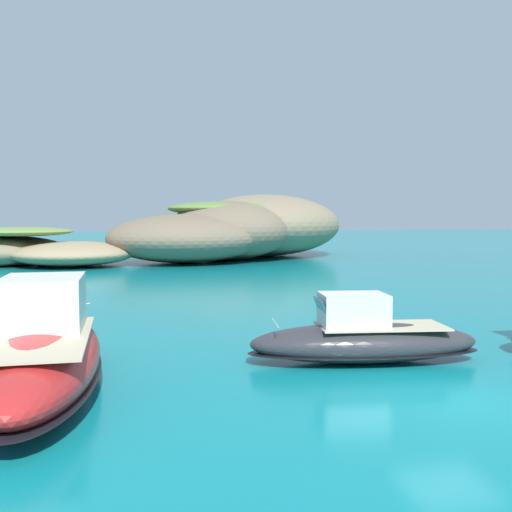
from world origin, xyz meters
The scene contains 5 objects.
ground_plane centered at (0.00, 0.00, 0.00)m, with size 400.00×400.00×0.00m, color #0F7F89.
islet_large centered at (5.79, 57.66, 3.60)m, with size 36.35×34.62×8.04m.
islet_small centered at (-18.40, 51.83, 1.51)m, with size 23.31×18.52×4.04m.
motorboat_charcoal centered at (-0.59, 4.59, 0.81)m, with size 8.46×3.56×2.42m.
motorboat_red centered at (-11.09, 3.64, 1.10)m, with size 3.41×11.20×3.29m.
Camera 1 is at (-8.78, -14.28, 5.06)m, focal length 41.16 mm.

